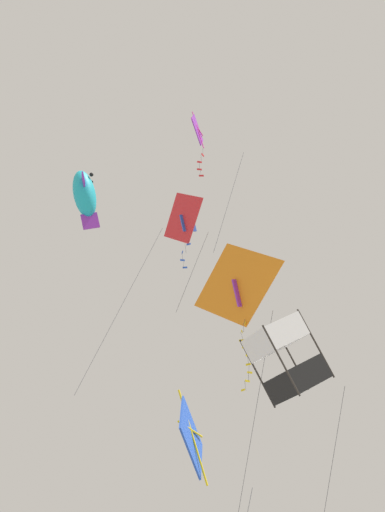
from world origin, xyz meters
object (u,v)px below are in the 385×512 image
Objects in this scene: kite_delta_far_centre at (239,286)px; kite_delta_highest at (184,219)px; kite_diamond_mid_left at (198,132)px; kite_box_upper_right at (286,359)px; kite_diamond_near_left at (192,437)px; kite_fish_low_drifter at (85,194)px.

kite_delta_highest reaches higher than kite_delta_far_centre.
kite_delta_far_centre is 5.96m from kite_diamond_mid_left.
kite_delta_highest is 0.57× the size of kite_box_upper_right.
kite_diamond_near_left is at bearing 4.16° from kite_diamond_mid_left.
kite_box_upper_right reaches higher than kite_diamond_near_left.
kite_diamond_near_left is 0.67× the size of kite_box_upper_right.
kite_diamond_mid_left is (1.38, -4.18, 11.83)m from kite_diamond_near_left.
kite_diamond_mid_left reaches higher than kite_delta_highest.
kite_diamond_near_left is (-0.34, 5.16, -6.05)m from kite_delta_far_centre.
kite_delta_far_centre is 1.78× the size of kite_delta_highest.
kite_delta_far_centre is at bearing 165.39° from kite_diamond_near_left.
kite_fish_low_drifter is (3.19, 1.97, 0.66)m from kite_delta_highest.
kite_box_upper_right is at bearing 141.62° from kite_diamond_near_left.
kite_diamond_mid_left reaches higher than kite_diamond_near_left.
kite_fish_low_drifter is (5.93, -4.36, 10.32)m from kite_diamond_near_left.
kite_delta_highest is at bearing 93.05° from kite_fish_low_drifter.
kite_delta_highest is 8.24m from kite_box_upper_right.
kite_delta_far_centre is 1.32× the size of kite_diamond_mid_left.
kite_delta_far_centre is at bearing 69.47° from kite_fish_low_drifter.
kite_delta_far_centre is 7.95m from kite_diamond_near_left.
kite_delta_highest is 0.85× the size of kite_diamond_near_left.
kite_box_upper_right is at bearing 11.94° from kite_delta_highest.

